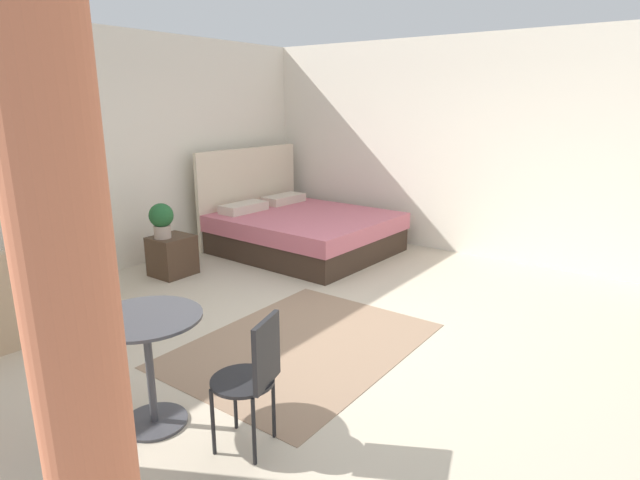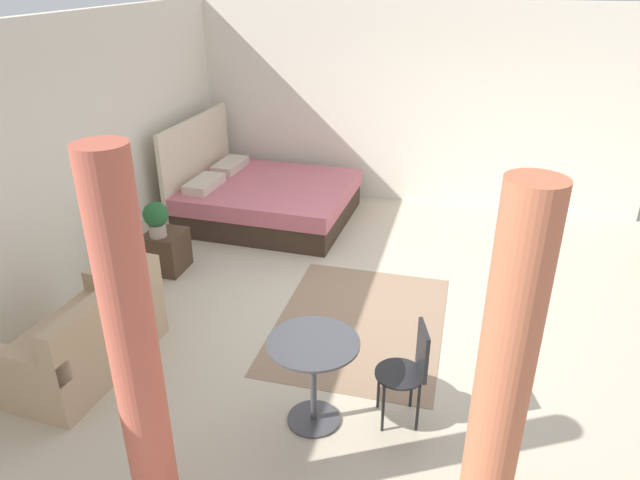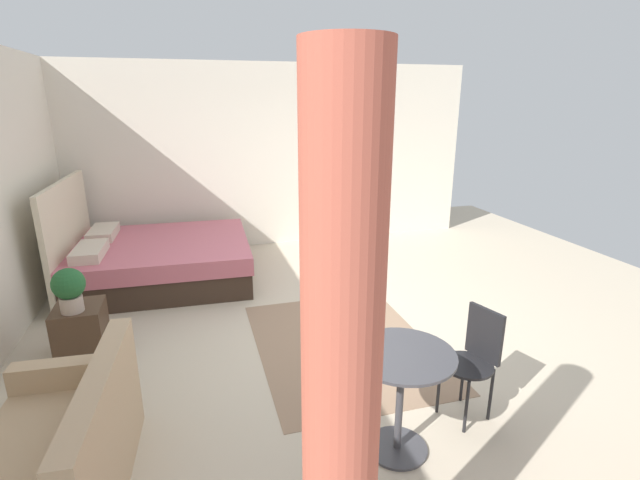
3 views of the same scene
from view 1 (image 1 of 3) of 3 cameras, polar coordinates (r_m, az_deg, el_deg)
ground_plane at (r=4.78m, az=1.64°, el=-10.11°), size 9.28×9.42×0.02m
wall_back at (r=6.71m, az=-21.71°, el=8.93°), size 9.28×0.12×2.85m
wall_right at (r=7.16m, az=16.38°, el=9.71°), size 0.12×6.42×2.85m
area_rug at (r=4.52m, az=-1.92°, el=-11.48°), size 2.19×1.64×0.01m
bed at (r=7.16m, az=-2.12°, el=1.18°), size 2.01×2.27×1.37m
couch at (r=5.36m, az=-30.35°, el=-6.05°), size 1.48×0.91×0.84m
nightstand at (r=6.42m, az=-16.03°, el=-1.66°), size 0.46×0.42×0.47m
potted_plant at (r=6.26m, az=-17.14°, el=2.27°), size 0.28×0.28×0.41m
balcony_table at (r=3.46m, az=-18.50°, el=-11.42°), size 0.70×0.70×0.75m
cafe_chair_near_window at (r=3.10m, az=-7.30°, el=-14.26°), size 0.47×0.47×0.85m
curtain_left at (r=1.71m, az=-25.00°, el=-13.49°), size 0.27×0.27×2.49m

